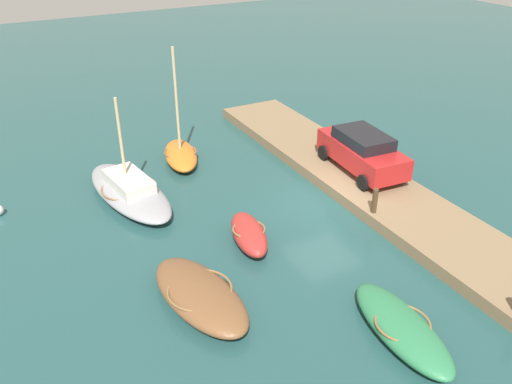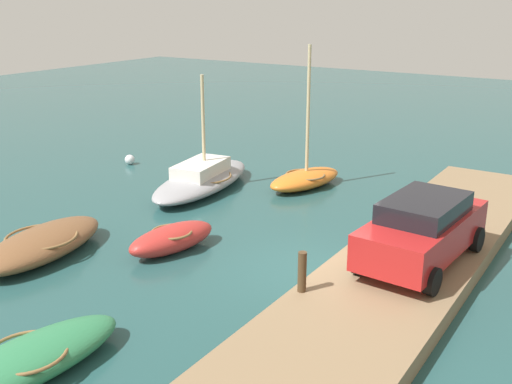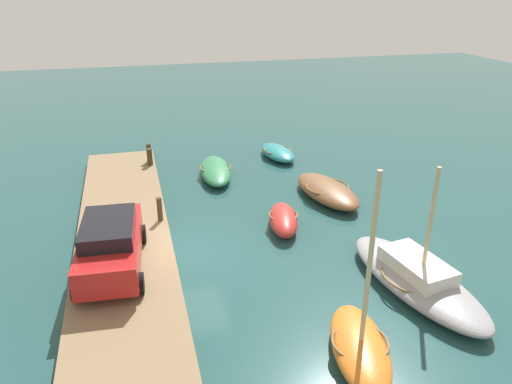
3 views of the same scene
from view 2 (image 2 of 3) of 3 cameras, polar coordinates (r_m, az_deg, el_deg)
The scene contains 10 objects.
ground_plane at distance 15.74m, azimuth 5.28°, elevation -7.35°, with size 84.00×84.00×0.00m, color #234C4C.
dock_platform at distance 14.90m, azimuth 12.53°, elevation -8.28°, with size 20.68×3.25×0.45m, color #846B4C.
dinghy_red at distance 16.86m, azimuth -7.86°, elevation -4.31°, with size 2.87×1.64×0.73m.
rowboat_green at distance 12.31m, azimuth -20.55°, elevation -14.50°, with size 4.02×1.82×0.64m.
sailboat_grey at distance 22.02m, azimuth -5.08°, elevation 1.27°, with size 5.95×2.88×4.11m.
rowboat_orange at distance 22.30m, azimuth 4.62°, elevation 1.36°, with size 3.57×2.14×5.11m.
motorboat_brown at distance 17.36m, azimuth -19.36°, elevation -4.55°, with size 4.37×2.42×0.72m.
mooring_post_mid_east at distance 13.51m, azimuth 4.33°, elevation -7.45°, with size 0.19×0.19×0.93m, color #47331E.
parked_car at distance 15.30m, azimuth 15.32°, elevation -3.33°, with size 4.40×2.23×1.66m.
marker_buoy at distance 25.90m, azimuth -11.72°, elevation 2.98°, with size 0.41×0.41×0.41m, color silver.
Camera 2 is at (-12.71, -6.46, 6.68)m, focal length 42.80 mm.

